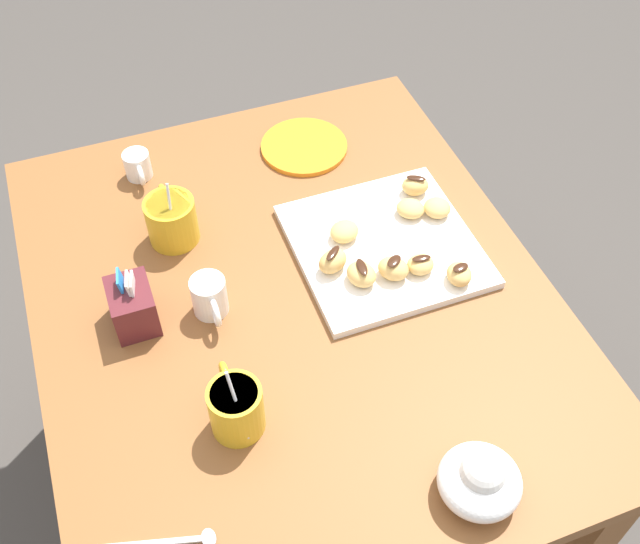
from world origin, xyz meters
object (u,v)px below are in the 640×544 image
at_px(coffee_mug_mustard_left, 236,406).
at_px(beignet_5, 410,209).
at_px(beignet_0, 437,208).
at_px(beignet_4, 459,274).
at_px(beignet_6, 415,186).
at_px(chocolate_sauce_pitcher, 137,164).
at_px(beignet_3, 361,274).
at_px(coffee_mug_mustard_right, 171,218).
at_px(dining_table, 294,338).
at_px(beignet_8, 344,231).
at_px(ice_cream_bowl, 480,480).
at_px(beignet_1, 333,261).
at_px(cream_pitcher_white, 209,295).
at_px(beignet_7, 393,269).
at_px(beignet_2, 420,264).
at_px(saucer_orange_left, 304,147).
at_px(sugar_caddy, 133,306).
at_px(pastry_plate_square, 384,245).

relative_size(coffee_mug_mustard_left, beignet_5, 2.63).
height_order(coffee_mug_mustard_left, beignet_0, coffee_mug_mustard_left).
relative_size(coffee_mug_mustard_left, beignet_0, 2.73).
bearing_deg(beignet_4, coffee_mug_mustard_left, 106.17).
bearing_deg(beignet_6, chocolate_sauce_pitcher, 62.71).
bearing_deg(coffee_mug_mustard_left, beignet_3, -56.44).
bearing_deg(beignet_6, coffee_mug_mustard_right, 82.35).
xyz_separation_m(dining_table, chocolate_sauce_pitcher, (0.40, 0.18, 0.16)).
height_order(coffee_mug_mustard_left, beignet_8, coffee_mug_mustard_left).
bearing_deg(ice_cream_bowl, beignet_1, 5.75).
bearing_deg(beignet_8, ice_cream_bowl, 179.81).
distance_m(cream_pitcher_white, beignet_7, 0.32).
height_order(coffee_mug_mustard_right, beignet_4, coffee_mug_mustard_right).
xyz_separation_m(cream_pitcher_white, beignet_2, (-0.05, -0.36, -0.01)).
height_order(dining_table, beignet_7, beignet_7).
distance_m(saucer_orange_left, beignet_5, 0.29).
bearing_deg(cream_pitcher_white, sugar_caddy, 80.33).
height_order(dining_table, beignet_0, beignet_0).
distance_m(pastry_plate_square, beignet_5, 0.09).
height_order(dining_table, chocolate_sauce_pitcher, chocolate_sauce_pitcher).
height_order(coffee_mug_mustard_left, sugar_caddy, coffee_mug_mustard_left).
relative_size(cream_pitcher_white, beignet_3, 1.88).
height_order(beignet_0, beignet_3, beignet_3).
distance_m(beignet_2, beignet_6, 0.20).
distance_m(ice_cream_bowl, beignet_5, 0.54).
xyz_separation_m(ice_cream_bowl, beignet_2, (0.39, -0.10, -0.01)).
relative_size(dining_table, beignet_5, 20.07).
bearing_deg(beignet_4, beignet_5, 3.13).
bearing_deg(beignet_6, beignet_7, 144.84).
distance_m(pastry_plate_square, coffee_mug_mustard_right, 0.39).
distance_m(dining_table, saucer_orange_left, 0.41).
bearing_deg(beignet_1, beignet_3, -140.12).
height_order(beignet_0, beignet_8, beignet_8).
distance_m(pastry_plate_square, coffee_mug_mustard_left, 0.43).
xyz_separation_m(beignet_2, beignet_4, (-0.04, -0.05, 0.00)).
xyz_separation_m(cream_pitcher_white, ice_cream_bowl, (-0.45, -0.27, -0.00)).
xyz_separation_m(sugar_caddy, beignet_8, (0.04, -0.39, -0.01)).
height_order(ice_cream_bowl, beignet_7, ice_cream_bowl).
bearing_deg(coffee_mug_mustard_left, saucer_orange_left, -28.54).
xyz_separation_m(chocolate_sauce_pitcher, beignet_7, (-0.43, -0.36, 0.00)).
height_order(dining_table, coffee_mug_mustard_left, coffee_mug_mustard_left).
distance_m(pastry_plate_square, beignet_4, 0.15).
relative_size(cream_pitcher_white, beignet_0, 2.07).
height_order(coffee_mug_mustard_left, chocolate_sauce_pitcher, coffee_mug_mustard_left).
xyz_separation_m(chocolate_sauce_pitcher, saucer_orange_left, (-0.04, -0.34, -0.03)).
relative_size(pastry_plate_square, coffee_mug_mustard_left, 2.30).
relative_size(sugar_caddy, saucer_orange_left, 0.59).
distance_m(beignet_5, beignet_6, 0.06).
relative_size(coffee_mug_mustard_left, beignet_8, 2.52).
height_order(pastry_plate_square, beignet_3, beignet_3).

